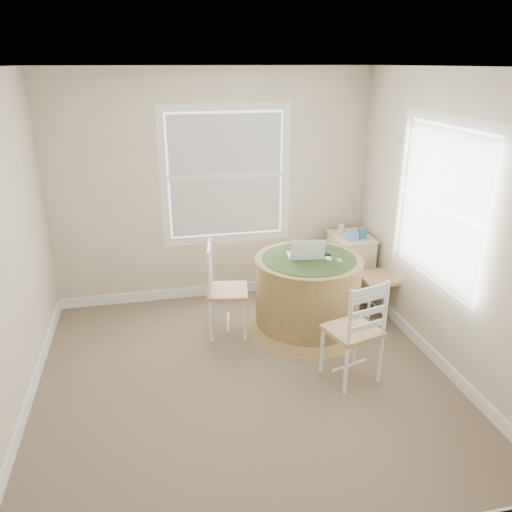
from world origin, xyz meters
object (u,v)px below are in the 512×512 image
object	(u,v)px
round_table	(308,290)
laptop	(305,254)
corner_chest	(349,266)
chair_right	(379,277)
chair_left	(228,291)
chair_near	(353,330)

from	to	relation	value
round_table	laptop	size ratio (longest dim) A/B	3.42
laptop	corner_chest	distance (m)	1.05
round_table	chair_right	world-z (taller)	chair_right
chair_left	chair_right	size ratio (longest dim) A/B	1.00
round_table	chair_right	size ratio (longest dim) A/B	1.34
chair_left	chair_near	world-z (taller)	same
round_table	corner_chest	bearing A→B (deg)	39.79
chair_left	corner_chest	world-z (taller)	chair_left
chair_right	laptop	xyz separation A→B (m)	(-0.85, -0.02, 0.34)
chair_left	chair_near	bearing A→B (deg)	-128.56
chair_near	laptop	xyz separation A→B (m)	(-0.12, 0.99, 0.34)
round_table	laptop	world-z (taller)	laptop
chair_right	corner_chest	distance (m)	0.59
chair_left	chair_right	world-z (taller)	same
chair_near	chair_right	size ratio (longest dim) A/B	1.00
chair_left	chair_right	bearing A→B (deg)	-81.09
round_table	chair_left	bearing A→B (deg)	173.39
chair_left	chair_near	size ratio (longest dim) A/B	1.00
chair_near	corner_chest	xyz separation A→B (m)	(0.63, 1.59, -0.09)
chair_right	laptop	size ratio (longest dim) A/B	2.55
chair_right	corner_chest	world-z (taller)	chair_right
chair_right	corner_chest	bearing A→B (deg)	-169.12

